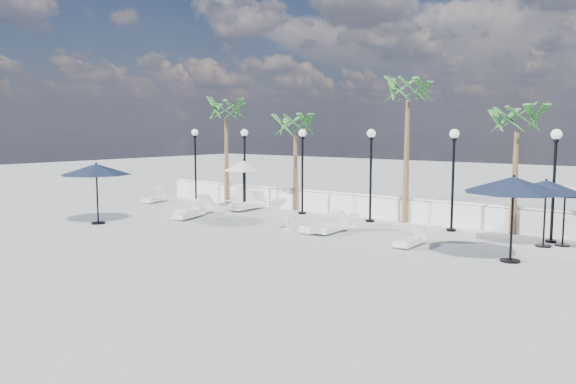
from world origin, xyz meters
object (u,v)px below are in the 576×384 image
Objects in this scene: lounger_4 at (331,227)px; parasol_cream_small at (243,166)px; lounger_2 at (189,213)px; lounger_0 at (155,198)px; lounger_5 at (325,226)px; lounger_6 at (411,240)px; parasol_navy_right at (513,185)px; lounger_1 at (248,204)px; lounger_3 at (195,209)px; parasol_cream_sq_b at (566,185)px; parasol_navy_left at (96,170)px; parasol_navy_mid at (546,187)px.

parasol_cream_small is (-6.94, 2.81, 1.83)m from lounger_4.
lounger_2 is 1.09× the size of lounger_4.
lounger_0 is 0.86× the size of lounger_5.
lounger_6 is (3.56, -0.26, -0.05)m from lounger_5.
lounger_2 is 13.45m from parasol_navy_right.
lounger_6 is 0.58× the size of parasol_navy_right.
lounger_2 is 10.07m from lounger_6.
lounger_1 is at bearing -11.02° from lounger_0.
parasol_cream_sq_b reaches higher than lounger_3.
parasol_cream_sq_b is at bearing 0.17° from lounger_1.
lounger_1 is 0.75× the size of parasol_navy_right.
parasol_navy_left is 1.00× the size of parasol_navy_right.
lounger_0 reaches higher than lounger_6.
parasol_navy_right reaches higher than lounger_3.
parasol_cream_small is at bearing -6.95° from lounger_0.
parasol_navy_right is 3.42m from parasol_cream_sq_b.
lounger_0 is at bearing 121.68° from parasol_navy_left.
lounger_6 is 0.69× the size of parasol_cream_small.
lounger_3 is (-0.75, -2.69, 0.00)m from lounger_1.
lounger_3 reaches higher than lounger_5.
lounger_6 is (3.38, -0.37, -0.01)m from lounger_4.
lounger_1 reaches higher than lounger_5.
lounger_2 is 0.44× the size of parasol_cream_sq_b.
parasol_cream_small is (0.21, 2.98, 1.77)m from lounger_3.
parasol_cream_small is at bearing 179.76° from parasol_cream_sq_b.
parasol_navy_mid is (15.44, 6.38, -0.24)m from parasol_navy_left.
lounger_3 is at bearing -93.98° from parasol_cream_small.
lounger_1 is at bearing 162.91° from lounger_6.
lounger_1 reaches higher than lounger_4.
parasol_navy_right is (3.24, -0.22, 2.03)m from lounger_6.
lounger_1 is 0.86× the size of parasol_navy_mid.
lounger_0 is at bearing 140.48° from lounger_2.
parasol_cream_small is at bearing 165.91° from parasol_navy_right.
parasol_navy_right is 1.19× the size of parasol_cream_small.
parasol_cream_sq_b is at bearing 37.86° from lounger_6.
lounger_0 is 15.63m from lounger_6.
parasol_navy_mid is at bearing -133.71° from parasol_cream_sq_b.
lounger_1 is 3.48m from lounger_2.
parasol_cream_small reaches higher than lounger_4.
parasol_navy_mid is 13.78m from parasol_cream_small.
lounger_0 is 18.99m from parasol_navy_right.
lounger_2 is at bearing -85.99° from parasol_cream_small.
lounger_3 is (-0.47, 0.78, 0.04)m from lounger_2.
parasol_navy_right is at bearing -26.85° from lounger_0.
lounger_4 is at bearing 174.90° from parasol_navy_right.
lounger_3 is 14.29m from parasol_navy_mid.
parasol_navy_mid is 0.88× the size of parasol_navy_right.
lounger_0 is 0.72× the size of parasol_navy_mid.
parasol_navy_right reaches higher than parasol_navy_mid.
parasol_navy_mid is 1.05× the size of parasol_cream_small.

